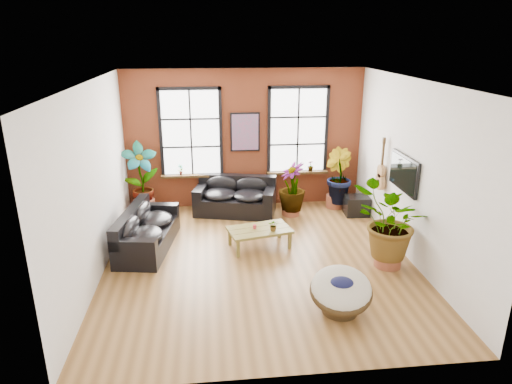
% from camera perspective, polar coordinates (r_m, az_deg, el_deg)
% --- Properties ---
extents(room, '(6.04, 6.54, 3.54)m').
position_cam_1_polar(room, '(8.65, 0.32, 2.12)').
color(room, brown).
rests_on(room, ground).
extents(sofa_back, '(2.14, 1.40, 0.90)m').
position_cam_1_polar(sofa_back, '(11.44, -2.57, -0.64)').
color(sofa_back, black).
rests_on(sofa_back, ground).
extents(sofa_left, '(1.21, 2.24, 0.84)m').
position_cam_1_polar(sofa_left, '(9.84, -13.69, -4.77)').
color(sofa_left, black).
rests_on(sofa_left, ground).
extents(coffee_table, '(1.42, 1.01, 0.50)m').
position_cam_1_polar(coffee_table, '(9.62, 0.43, -4.88)').
color(coffee_table, brown).
rests_on(coffee_table, ground).
extents(papasan_chair, '(1.20, 1.21, 0.75)m').
position_cam_1_polar(papasan_chair, '(7.60, 10.58, -12.05)').
color(papasan_chair, '#3B2A15').
rests_on(papasan_chair, ground).
extents(poster, '(0.74, 0.06, 0.98)m').
position_cam_1_polar(poster, '(11.53, -1.37, 7.50)').
color(poster, black).
rests_on(poster, room).
extents(tv_wall_unit, '(0.13, 1.86, 1.20)m').
position_cam_1_polar(tv_wall_unit, '(9.88, 17.19, 2.18)').
color(tv_wall_unit, black).
rests_on(tv_wall_unit, room).
extents(media_box, '(0.60, 0.51, 0.48)m').
position_cam_1_polar(media_box, '(11.61, 12.47, -1.67)').
color(media_box, black).
rests_on(media_box, ground).
extents(pot_back_left, '(0.62, 0.62, 0.39)m').
position_cam_1_polar(pot_back_left, '(11.70, -13.78, -1.85)').
color(pot_back_left, brown).
rests_on(pot_back_left, ground).
extents(pot_back_right, '(0.58, 0.58, 0.34)m').
position_cam_1_polar(pot_back_right, '(12.04, 9.84, -1.11)').
color(pot_back_right, brown).
rests_on(pot_back_right, ground).
extents(pot_right_wall, '(0.58, 0.58, 0.38)m').
position_cam_1_polar(pot_right_wall, '(9.29, 16.16, -7.81)').
color(pot_right_wall, brown).
rests_on(pot_right_wall, ground).
extents(pot_mid, '(0.56, 0.56, 0.32)m').
position_cam_1_polar(pot_mid, '(11.40, 4.36, -2.08)').
color(pot_mid, brown).
rests_on(pot_mid, ground).
extents(floor_plant_back_left, '(1.03, 0.85, 1.68)m').
position_cam_1_polar(floor_plant_back_left, '(11.48, -14.22, 1.90)').
color(floor_plant_back_left, '#275416').
rests_on(floor_plant_back_left, ground).
extents(floor_plant_back_right, '(0.82, 0.92, 1.40)m').
position_cam_1_polar(floor_plant_back_right, '(11.82, 10.17, 1.98)').
color(floor_plant_back_right, '#275416').
rests_on(floor_plant_back_right, ground).
extents(floor_plant_right_wall, '(1.76, 1.70, 1.49)m').
position_cam_1_polar(floor_plant_right_wall, '(8.98, 16.43, -3.76)').
color(floor_plant_right_wall, '#275416').
rests_on(floor_plant_right_wall, ground).
extents(floor_plant_mid, '(0.83, 0.83, 1.21)m').
position_cam_1_polar(floor_plant_mid, '(11.19, 4.54, 0.67)').
color(floor_plant_mid, '#275416').
rests_on(floor_plant_mid, ground).
extents(table_plant, '(0.26, 0.24, 0.25)m').
position_cam_1_polar(table_plant, '(9.46, 2.23, -4.17)').
color(table_plant, '#275416').
rests_on(table_plant, coffee_table).
extents(sill_plant_left, '(0.17, 0.17, 0.27)m').
position_cam_1_polar(sill_plant_left, '(11.69, -9.41, 2.78)').
color(sill_plant_left, '#275416').
rests_on(sill_plant_left, room).
extents(sill_plant_right, '(0.19, 0.19, 0.27)m').
position_cam_1_polar(sill_plant_right, '(11.96, 6.84, 3.28)').
color(sill_plant_right, '#275416').
rests_on(sill_plant_right, room).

